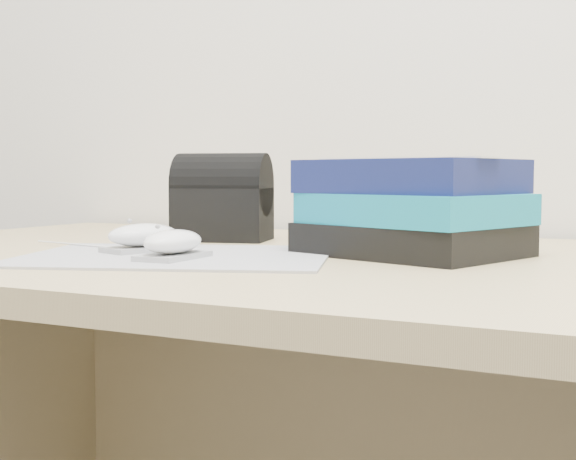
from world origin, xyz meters
The scene contains 7 objects.
desk centered at (0.00, 1.64, 0.50)m, with size 1.60×0.80×0.73m.
mousepad centered at (-0.22, 1.47, 0.73)m, with size 0.38×0.29×0.00m, color gray.
mouse_rear centered at (-0.29, 1.49, 0.75)m, with size 0.09×0.11×0.04m.
mouse_front centered at (-0.20, 1.43, 0.75)m, with size 0.06×0.10×0.04m.
usb_cable centered at (-0.42, 1.52, 0.73)m, with size 0.00×0.00×0.20m, color white.
book_stack centered at (0.03, 1.63, 0.79)m, with size 0.30×0.27×0.12m.
pouch centered at (-0.30, 1.72, 0.80)m, with size 0.16×0.13×0.14m.
Camera 1 is at (0.35, 0.64, 0.83)m, focal length 50.00 mm.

